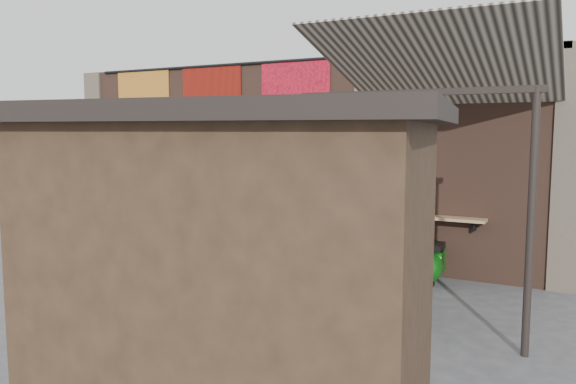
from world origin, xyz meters
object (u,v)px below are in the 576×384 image
at_px(scooter_stool_1, 194,238).
at_px(shopper_tan, 326,243).
at_px(scooter_stool_7, 339,254).
at_px(scooter_stool_10, 434,264).
at_px(shelf_box, 231,197).
at_px(shopper_grey, 393,274).
at_px(market_stall, 244,311).
at_px(scooter_stool_9, 398,260).
at_px(scooter_stool_8, 370,254).
at_px(shopper_navy, 398,248).
at_px(scooter_stool_3, 234,242).
at_px(scooter_stool_2, 215,239).
at_px(scooter_stool_0, 170,236).
at_px(scooter_stool_4, 263,244).
at_px(scooter_stool_6, 314,248).
at_px(diner_left, 164,213).
at_px(scooter_stool_5, 285,244).

relative_size(scooter_stool_1, shopper_tan, 0.39).
height_order(scooter_stool_7, shopper_tan, shopper_tan).
bearing_deg(shopper_tan, scooter_stool_10, 29.36).
height_order(shelf_box, shopper_grey, shopper_grey).
bearing_deg(market_stall, scooter_stool_9, 87.94).
bearing_deg(shopper_tan, shelf_box, 121.12).
xyz_separation_m(scooter_stool_1, market_stall, (5.19, -6.21, 1.00)).
bearing_deg(scooter_stool_8, market_stall, -78.67).
relative_size(shopper_navy, shopper_grey, 1.19).
bearing_deg(scooter_stool_3, scooter_stool_2, 177.58).
height_order(scooter_stool_0, scooter_stool_8, scooter_stool_8).
xyz_separation_m(scooter_stool_4, scooter_stool_6, (1.12, 0.00, 0.02)).
relative_size(scooter_stool_2, diner_left, 0.47).
bearing_deg(scooter_stool_3, shopper_tan, -31.29).
relative_size(scooter_stool_2, market_stall, 0.29).
distance_m(scooter_stool_8, shopper_grey, 2.92).
distance_m(scooter_stool_4, scooter_stool_5, 0.53).
height_order(scooter_stool_3, scooter_stool_4, scooter_stool_4).
distance_m(diner_left, shopper_tan, 4.96).
bearing_deg(scooter_stool_7, scooter_stool_3, -178.43).
xyz_separation_m(scooter_stool_8, scooter_stool_10, (1.16, 0.01, -0.05)).
height_order(scooter_stool_5, scooter_stool_6, scooter_stool_5).
height_order(scooter_stool_1, scooter_stool_2, scooter_stool_2).
bearing_deg(scooter_stool_0, scooter_stool_7, 0.81).
distance_m(scooter_stool_1, scooter_stool_8, 3.95).
relative_size(scooter_stool_3, scooter_stool_4, 0.96).
distance_m(scooter_stool_3, market_stall, 7.48).
bearing_deg(market_stall, scooter_stool_4, 110.59).
xyz_separation_m(scooter_stool_3, scooter_stool_8, (2.90, 0.05, 0.04)).
bearing_deg(scooter_stool_4, shelf_box, 163.91).
bearing_deg(shopper_tan, scooter_stool_8, 61.53).
bearing_deg(shopper_grey, scooter_stool_1, -16.51).
bearing_deg(diner_left, scooter_stool_2, -4.26).
distance_m(scooter_stool_3, scooter_stool_5, 1.19).
relative_size(scooter_stool_1, scooter_stool_9, 1.00).
distance_m(scooter_stool_6, scooter_stool_8, 1.11).
xyz_separation_m(scooter_stool_3, scooter_stool_4, (0.66, 0.05, 0.02)).
height_order(scooter_stool_8, scooter_stool_9, scooter_stool_8).
relative_size(shopper_grey, shopper_tan, 0.86).
relative_size(shopper_navy, market_stall, 0.70).
relative_size(scooter_stool_4, scooter_stool_6, 0.94).
xyz_separation_m(scooter_stool_6, scooter_stool_10, (2.27, 0.01, -0.04)).
bearing_deg(scooter_stool_9, diner_left, -179.67).
bearing_deg(shopper_grey, scooter_stool_9, -64.33).
height_order(diner_left, shopper_tan, shopper_tan).
bearing_deg(scooter_stool_3, scooter_stool_6, 1.80).
relative_size(scooter_stool_0, scooter_stool_4, 0.94).
xyz_separation_m(scooter_stool_4, scooter_stool_8, (2.23, -0.00, 0.03)).
height_order(scooter_stool_6, market_stall, market_stall).
bearing_deg(scooter_stool_6, scooter_stool_10, 0.21).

